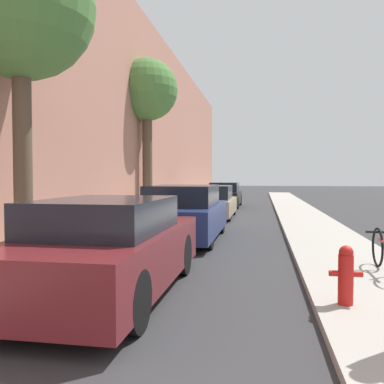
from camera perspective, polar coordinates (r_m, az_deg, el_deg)
name	(u,v)px	position (r m, az deg, el deg)	size (l,w,h in m)	color
ground_plane	(229,221)	(15.51, 5.25, -4.15)	(120.00, 120.00, 0.00)	#333335
sidewalk_left	(156,218)	(16.00, -5.18, -3.74)	(2.00, 52.00, 0.12)	#ADA89E
sidewalk_right	(307,221)	(15.54, 16.00, -3.99)	(2.00, 52.00, 0.12)	#ADA89E
building_facade_left	(122,108)	(16.55, -9.84, 11.69)	(0.70, 52.00, 8.90)	tan
parked_car_maroon	(110,248)	(5.95, -11.60, -7.82)	(1.79, 4.32, 1.40)	black
parked_car_navy	(184,214)	(10.89, -1.10, -3.09)	(1.89, 4.51, 1.48)	black
parked_car_champagne	(210,203)	(16.74, 2.64, -1.50)	(1.90, 4.42, 1.34)	black
parked_car_black	(225,195)	(22.70, 4.72, -0.46)	(1.68, 4.66, 1.38)	black
street_tree_near	(20,7)	(8.62, -23.15, 22.92)	(2.71, 2.71, 6.08)	brown
street_tree_far	(147,93)	(17.47, -6.38, 13.81)	(2.58, 2.58, 6.53)	brown
fire_hydrant	(346,274)	(5.44, 20.96, -10.82)	(0.40, 0.18, 0.74)	red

